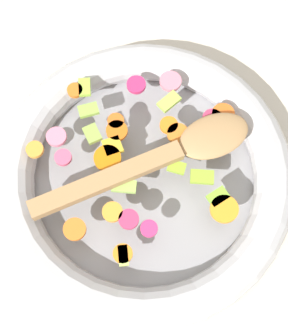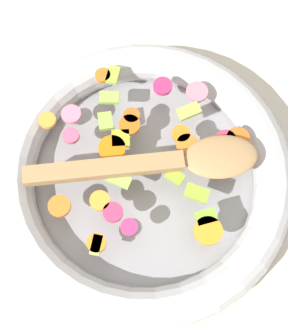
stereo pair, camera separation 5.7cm
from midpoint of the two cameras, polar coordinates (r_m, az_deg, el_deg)
ground_plane at (r=0.62m, az=2.62°, el=-1.91°), size 4.00×4.00×0.00m
skillet at (r=0.60m, az=2.71°, el=-1.27°), size 0.38×0.38×0.05m
chopped_vegetables at (r=0.57m, az=2.84°, el=1.54°), size 0.26×0.27×0.01m
wooden_spoon at (r=0.56m, az=5.79°, el=0.31°), size 0.15×0.27×0.01m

